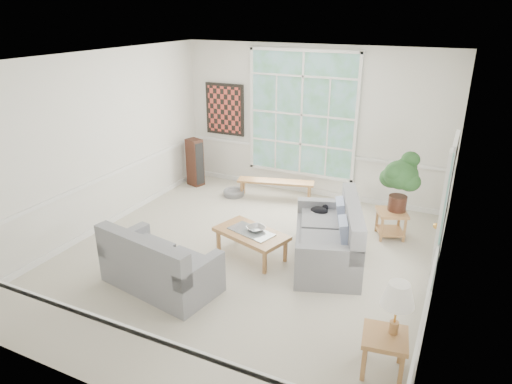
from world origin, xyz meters
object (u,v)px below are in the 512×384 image
at_px(loveseat_front, 160,258).
at_px(end_table, 391,224).
at_px(coffee_table, 251,244).
at_px(side_table, 383,353).
at_px(loveseat_right, 327,232).

relative_size(loveseat_front, end_table, 3.43).
relative_size(coffee_table, side_table, 2.40).
xyz_separation_m(loveseat_right, coffee_table, (-1.09, -0.37, -0.27)).
relative_size(coffee_table, end_table, 2.40).
height_order(end_table, side_table, side_table).
height_order(loveseat_front, coffee_table, loveseat_front).
bearing_deg(loveseat_front, loveseat_right, 51.27).
xyz_separation_m(loveseat_right, loveseat_front, (-1.86, -1.64, -0.04)).
height_order(coffee_table, side_table, side_table).
height_order(loveseat_right, loveseat_front, loveseat_right).
bearing_deg(side_table, loveseat_right, 122.15).
height_order(loveseat_right, end_table, loveseat_right).
relative_size(end_table, side_table, 1.00).
bearing_deg(loveseat_right, side_table, -77.00).
relative_size(loveseat_front, side_table, 3.42).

